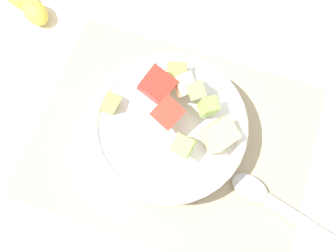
% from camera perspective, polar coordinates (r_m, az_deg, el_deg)
% --- Properties ---
extents(ground_plane, '(2.40, 2.40, 0.00)m').
position_cam_1_polar(ground_plane, '(0.62, 0.61, -2.02)').
color(ground_plane, silver).
extents(placemat, '(0.41, 0.32, 0.01)m').
position_cam_1_polar(placemat, '(0.62, 0.61, -1.94)').
color(placemat, tan).
rests_on(placemat, ground_plane).
extents(salad_bowl, '(0.23, 0.23, 0.12)m').
position_cam_1_polar(salad_bowl, '(0.58, 0.09, -0.18)').
color(salad_bowl, white).
rests_on(salad_bowl, placemat).
extents(serving_spoon, '(0.22, 0.09, 0.01)m').
position_cam_1_polar(serving_spoon, '(0.61, 15.31, -10.91)').
color(serving_spoon, '#B7B7BC').
rests_on(serving_spoon, placemat).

